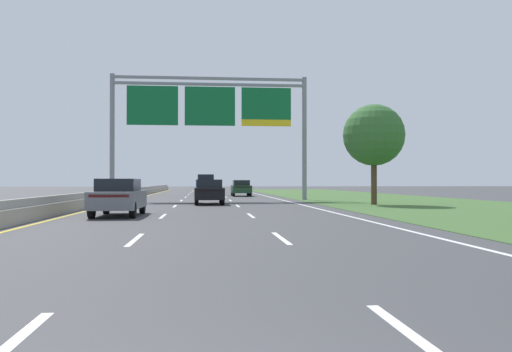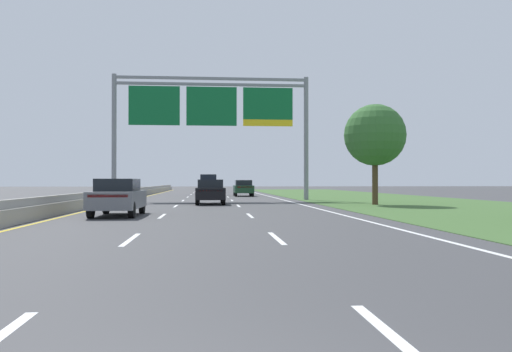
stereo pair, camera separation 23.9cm
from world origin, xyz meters
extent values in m
plane|color=#3D3D3F|center=(0.00, 35.00, 0.00)|extent=(220.00, 220.00, 0.00)
cube|color=white|center=(-1.85, 10.50, 0.00)|extent=(0.14, 3.00, 0.01)
cube|color=white|center=(-1.85, 19.50, 0.00)|extent=(0.14, 3.00, 0.01)
cube|color=white|center=(-1.85, 28.50, 0.00)|extent=(0.14, 3.00, 0.01)
cube|color=white|center=(-1.85, 37.50, 0.00)|extent=(0.14, 3.00, 0.01)
cube|color=white|center=(-1.85, 46.50, 0.00)|extent=(0.14, 3.00, 0.01)
cube|color=white|center=(-1.85, 55.50, 0.00)|extent=(0.14, 3.00, 0.01)
cube|color=white|center=(-1.85, 64.50, 0.00)|extent=(0.14, 3.00, 0.01)
cube|color=white|center=(-1.85, 73.50, 0.00)|extent=(0.14, 3.00, 0.01)
cube|color=white|center=(-1.85, 82.50, 0.00)|extent=(0.14, 3.00, 0.01)
cube|color=white|center=(1.85, 1.50, 0.00)|extent=(0.14, 3.00, 0.01)
cube|color=white|center=(1.85, 10.50, 0.00)|extent=(0.14, 3.00, 0.01)
cube|color=white|center=(1.85, 19.50, 0.00)|extent=(0.14, 3.00, 0.01)
cube|color=white|center=(1.85, 28.50, 0.00)|extent=(0.14, 3.00, 0.01)
cube|color=white|center=(1.85, 37.50, 0.00)|extent=(0.14, 3.00, 0.01)
cube|color=white|center=(1.85, 46.50, 0.00)|extent=(0.14, 3.00, 0.01)
cube|color=white|center=(1.85, 55.50, 0.00)|extent=(0.14, 3.00, 0.01)
cube|color=white|center=(1.85, 64.50, 0.00)|extent=(0.14, 3.00, 0.01)
cube|color=white|center=(1.85, 73.50, 0.00)|extent=(0.14, 3.00, 0.01)
cube|color=white|center=(1.85, 82.50, 0.00)|extent=(0.14, 3.00, 0.01)
cube|color=white|center=(5.90, 35.00, 0.00)|extent=(0.16, 106.00, 0.01)
cube|color=gold|center=(-5.90, 35.00, 0.00)|extent=(0.16, 106.00, 0.01)
cube|color=#3D602D|center=(13.95, 35.00, 0.01)|extent=(14.00, 110.00, 0.02)
cube|color=#99968E|center=(-6.60, 35.00, 0.28)|extent=(0.60, 110.00, 0.55)
cube|color=#99968E|center=(-6.60, 35.00, 0.70)|extent=(0.25, 110.00, 0.30)
cylinder|color=gray|center=(-7.05, 37.91, 4.79)|extent=(0.36, 0.36, 9.58)
cylinder|color=gray|center=(7.65, 37.91, 4.79)|extent=(0.36, 0.36, 9.58)
cube|color=gray|center=(0.30, 37.91, 9.36)|extent=(14.70, 0.24, 0.20)
cube|color=gray|center=(0.30, 37.91, 8.91)|extent=(14.70, 0.24, 0.20)
cube|color=#0C602D|center=(-4.03, 37.73, 7.20)|extent=(3.83, 0.12, 2.97)
cube|color=#0C602D|center=(0.30, 37.73, 7.20)|extent=(3.83, 0.12, 2.97)
cube|color=#0C602D|center=(4.63, 37.73, 7.45)|extent=(3.83, 0.12, 2.47)
cube|color=yellow|center=(4.63, 37.73, 5.97)|extent=(3.83, 0.12, 0.50)
cube|color=navy|center=(0.03, 54.38, 0.92)|extent=(2.02, 5.41, 1.00)
cube|color=black|center=(0.03, 55.23, 1.81)|extent=(1.73, 1.91, 0.78)
cube|color=#B21414|center=(0.02, 51.72, 1.22)|extent=(1.68, 0.09, 0.12)
cube|color=navy|center=(0.02, 52.65, 1.52)|extent=(2.01, 1.95, 0.20)
cylinder|color=black|center=(-0.81, 56.22, 0.42)|extent=(0.30, 0.84, 0.84)
cylinder|color=black|center=(0.89, 56.21, 0.42)|extent=(0.30, 0.84, 0.84)
cylinder|color=black|center=(-0.83, 52.55, 0.42)|extent=(0.30, 0.84, 0.84)
cylinder|color=black|center=(0.87, 52.54, 0.42)|extent=(0.30, 0.84, 0.84)
cube|color=black|center=(0.19, 31.00, 0.69)|extent=(1.84, 4.41, 0.72)
cube|color=black|center=(0.19, 30.95, 1.31)|extent=(1.58, 2.31, 0.52)
cube|color=#B21414|center=(0.20, 28.84, 0.91)|extent=(1.53, 0.09, 0.12)
cylinder|color=black|center=(-0.62, 32.49, 0.33)|extent=(0.22, 0.66, 0.66)
cylinder|color=black|center=(0.98, 32.50, 0.33)|extent=(0.22, 0.66, 0.66)
cylinder|color=black|center=(-0.60, 29.50, 0.33)|extent=(0.22, 0.66, 0.66)
cylinder|color=black|center=(1.00, 29.50, 0.33)|extent=(0.22, 0.66, 0.66)
cube|color=slate|center=(-3.72, 19.86, 0.69)|extent=(1.87, 4.42, 0.72)
cube|color=black|center=(-3.72, 19.81, 1.31)|extent=(1.59, 2.32, 0.52)
cube|color=#B21414|center=(-3.75, 17.70, 0.91)|extent=(1.53, 0.10, 0.12)
cylinder|color=black|center=(-4.51, 21.36, 0.33)|extent=(0.23, 0.66, 0.66)
cylinder|color=black|center=(-2.91, 21.34, 0.33)|extent=(0.23, 0.66, 0.66)
cylinder|color=black|center=(-4.54, 18.37, 0.33)|extent=(0.23, 0.66, 0.66)
cylinder|color=black|center=(-2.94, 18.35, 0.33)|extent=(0.23, 0.66, 0.66)
cube|color=#193D23|center=(3.46, 49.16, 0.69)|extent=(1.83, 4.40, 0.72)
cube|color=black|center=(3.46, 49.11, 1.31)|extent=(1.57, 2.30, 0.52)
cube|color=#B21414|center=(3.46, 47.00, 0.91)|extent=(1.53, 0.08, 0.12)
cylinder|color=black|center=(2.67, 50.66, 0.33)|extent=(0.22, 0.66, 0.66)
cylinder|color=black|center=(4.27, 50.65, 0.33)|extent=(0.22, 0.66, 0.66)
cylinder|color=black|center=(2.66, 47.67, 0.33)|extent=(0.22, 0.66, 0.66)
cylinder|color=black|center=(4.26, 47.66, 0.33)|extent=(0.22, 0.66, 0.66)
cylinder|color=#4C3823|center=(10.34, 29.05, 1.40)|extent=(0.36, 0.36, 2.81)
sphere|color=#33662D|center=(10.34, 29.05, 4.33)|extent=(3.81, 3.81, 3.81)
camera|label=1|loc=(-0.12, -3.14, 1.47)|focal=37.49mm
camera|label=2|loc=(0.12, -3.17, 1.47)|focal=37.49mm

